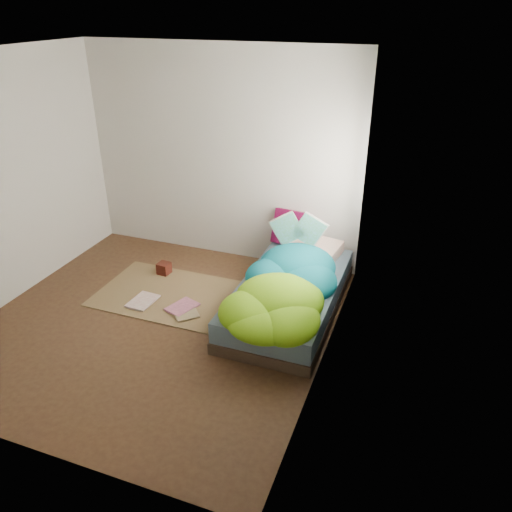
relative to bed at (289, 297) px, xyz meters
The scene contains 12 objects.
ground 1.43m from the bed, 149.45° to the right, with size 3.50×3.50×0.00m, color #422819.
room_walls 2.02m from the bed, 149.42° to the right, with size 3.54×3.54×2.62m.
bed is the anchor object (origin of this frame).
duvet 0.41m from the bed, 90.00° to the right, with size 0.96×1.84×0.34m, color #07696C, non-canonical shape.
rug 1.39m from the bed, behind, with size 1.60×1.10×0.01m, color brown.
pillow_floral 0.80m from the bed, 84.96° to the left, with size 0.60×0.37×0.13m, color white.
pillow_magenta 1.03m from the bed, 106.48° to the left, with size 0.42×0.13×0.42m, color #4F0528.
open_book 0.83m from the bed, 97.27° to the left, with size 0.51×0.11×0.31m, color #287C2B, non-canonical shape.
wooden_box 1.68m from the bed, behind, with size 0.14×0.14×0.14m, color #390F0C.
floor_book_a 1.74m from the bed, 165.82° to the right, with size 0.25×0.35×0.03m, color white.
floor_book_b 1.26m from the bed, 163.79° to the right, with size 0.24×0.33×0.03m, color pink.
floor_book_c 1.24m from the bed, 154.24° to the right, with size 0.24×0.33×0.03m, color tan.
Camera 1 is at (2.45, -3.67, 3.00)m, focal length 35.00 mm.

